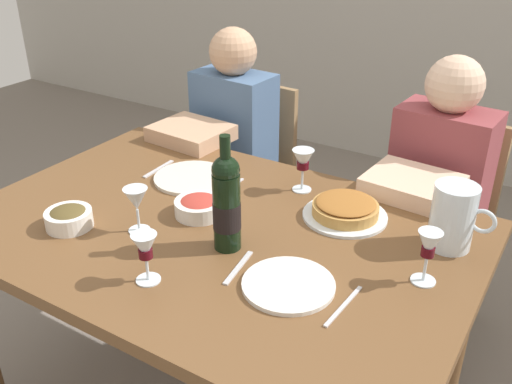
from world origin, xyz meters
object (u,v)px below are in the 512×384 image
olive_bowl (69,217)px  diner_left (219,159)px  wine_bottle (227,203)px  chair_right (442,214)px  wine_glass_right_diner (428,247)px  water_pitcher (452,220)px  wine_glass_centre (303,162)px  diner_right (424,212)px  salad_bowl (199,206)px  dinner_plate_left_setting (192,178)px  baked_tart (345,209)px  dinner_plate_right_setting (288,285)px  wine_glass_spare (136,201)px  chair_left (250,165)px  dining_table (216,253)px  wine_glass_left_diner (145,249)px

olive_bowl → diner_left: 0.91m
wine_bottle → chair_right: size_ratio=0.38×
chair_right → wine_glass_right_diner: bearing=104.3°
water_pitcher → olive_bowl: water_pitcher is taller
wine_glass_centre → diner_right: bearing=45.0°
water_pitcher → salad_bowl: bearing=-162.3°
diner_right → wine_bottle: bearing=69.4°
dinner_plate_left_setting → chair_right: size_ratio=0.30×
baked_tart → dinner_plate_right_setting: bearing=-86.9°
dinner_plate_right_setting → salad_bowl: bearing=156.6°
wine_bottle → wine_glass_centre: size_ratio=2.31×
olive_bowl → wine_glass_spare: size_ratio=0.99×
chair_left → olive_bowl: bearing=98.0°
water_pitcher → dinner_plate_left_setting: size_ratio=0.71×
wine_glass_spare → dinner_plate_right_setting: bearing=-0.8°
wine_bottle → wine_glass_centre: (0.02, 0.42, -0.04)m
olive_bowl → chair_left: (-0.08, 1.13, -0.29)m
olive_bowl → baked_tart: bearing=35.5°
dining_table → wine_glass_centre: size_ratio=10.38×
salad_bowl → wine_glass_left_diner: bearing=-74.7°
dinner_plate_right_setting → chair_left: (-0.77, 1.04, -0.27)m
dinner_plate_left_setting → chair_left: (-0.19, 0.68, -0.27)m
wine_glass_centre → diner_left: (-0.57, 0.32, -0.25)m
baked_tart → diner_left: 0.88m
wine_glass_centre → salad_bowl: bearing=-121.6°
wine_bottle → diner_right: 0.87m
salad_bowl → chair_left: size_ratio=0.17×
olive_bowl → salad_bowl: bearing=42.6°
olive_bowl → wine_glass_spare: wine_glass_spare is taller
dining_table → wine_glass_left_diner: size_ratio=10.96×
wine_bottle → salad_bowl: (-0.18, 0.10, -0.11)m
wine_glass_right_diner → wine_glass_left_diner: bearing=-148.6°
wine_glass_centre → wine_bottle: bearing=-92.1°
olive_bowl → dinner_plate_right_setting: olive_bowl is taller
salad_bowl → chair_left: chair_left is taller
wine_glass_spare → dinner_plate_left_setting: (-0.08, 0.35, -0.09)m
chair_left → dining_table: bearing=120.2°
dinner_plate_left_setting → wine_glass_right_diner: bearing=-10.5°
wine_glass_spare → chair_right: size_ratio=0.16×
olive_bowl → dinner_plate_right_setting: bearing=6.9°
diner_left → baked_tart: bearing=155.7°
wine_glass_spare → dinner_plate_right_setting: 0.51m
wine_bottle → salad_bowl: 0.23m
water_pitcher → wine_glass_centre: 0.51m
wine_glass_left_diner → wine_glass_right_diner: wine_glass_right_diner is taller
baked_tart → water_pitcher: bearing=0.8°
salad_bowl → wine_glass_left_diner: wine_glass_left_diner is taller
dining_table → diner_right: diner_right is taller
diner_left → diner_right: size_ratio=1.00×
wine_glass_left_diner → dinner_plate_right_setting: bearing=27.5°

